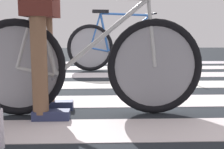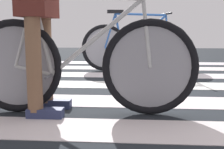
# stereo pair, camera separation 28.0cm
# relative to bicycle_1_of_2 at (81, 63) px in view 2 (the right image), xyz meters

# --- Properties ---
(ground) EXTENTS (18.00, 14.00, 0.02)m
(ground) POSITION_rel_bicycle_1_of_2_xyz_m (0.68, 1.25, -0.40)
(ground) COLOR black
(crosswalk_markings) EXTENTS (5.49, 5.03, 0.00)m
(crosswalk_markings) POSITION_rel_bicycle_1_of_2_xyz_m (0.72, 1.16, -0.38)
(crosswalk_markings) COLOR beige
(crosswalk_markings) RESTS_ON ground
(bicycle_1_of_2) EXTENTS (1.74, 0.52, 0.93)m
(bicycle_1_of_2) POSITION_rel_bicycle_1_of_2_xyz_m (0.00, 0.00, 0.00)
(bicycle_1_of_2) COLOR black
(bicycle_1_of_2) RESTS_ON ground
(cyclist_1_of_2) EXTENTS (0.31, 0.41, 1.00)m
(cyclist_1_of_2) POSITION_rel_bicycle_1_of_2_xyz_m (-0.31, -0.00, 0.26)
(cyclist_1_of_2) COLOR brown
(cyclist_1_of_2) RESTS_ON ground
(bicycle_2_of_2) EXTENTS (1.71, 0.56, 0.93)m
(bicycle_2_of_2) POSITION_rel_bicycle_1_of_2_xyz_m (0.44, 2.46, 0.00)
(bicycle_2_of_2) COLOR black
(bicycle_2_of_2) RESTS_ON ground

